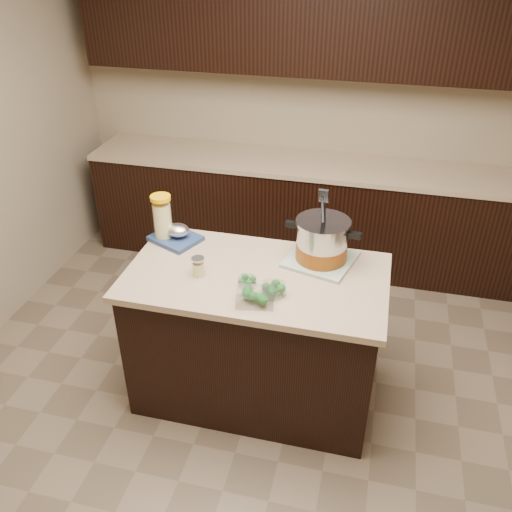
{
  "coord_description": "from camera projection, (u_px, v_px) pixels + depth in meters",
  "views": [
    {
      "loc": [
        0.6,
        -2.44,
        2.58
      ],
      "look_at": [
        0.0,
        0.0,
        1.02
      ],
      "focal_mm": 38.0,
      "sensor_mm": 36.0,
      "label": 1
    }
  ],
  "objects": [
    {
      "name": "ground_plane",
      "position": [
        256.0,
        390.0,
        3.49
      ],
      "size": [
        4.0,
        4.0,
        0.0
      ],
      "primitive_type": "plane",
      "color": "brown",
      "rests_on": "ground"
    },
    {
      "name": "room_shell",
      "position": [
        256.0,
        133.0,
        2.59
      ],
      "size": [
        4.04,
        4.04,
        2.72
      ],
      "color": "tan",
      "rests_on": "ground"
    },
    {
      "name": "back_cabinets",
      "position": [
        307.0,
        155.0,
        4.43
      ],
      "size": [
        3.6,
        0.63,
        2.33
      ],
      "color": "black",
      "rests_on": "ground"
    },
    {
      "name": "island",
      "position": [
        256.0,
        336.0,
        3.26
      ],
      "size": [
        1.46,
        0.81,
        0.9
      ],
      "color": "black",
      "rests_on": "ground"
    },
    {
      "name": "dish_towel",
      "position": [
        321.0,
        259.0,
        3.13
      ],
      "size": [
        0.44,
        0.44,
        0.02
      ],
      "primitive_type": "cube",
      "rotation": [
        0.0,
        0.0,
        -0.26
      ],
      "color": "#57754F",
      "rests_on": "island"
    },
    {
      "name": "stock_pot",
      "position": [
        322.0,
        243.0,
        3.07
      ],
      "size": [
        0.44,
        0.34,
        0.44
      ],
      "rotation": [
        0.0,
        0.0,
        -0.11
      ],
      "color": "#B7B7BC",
      "rests_on": "dish_towel"
    },
    {
      "name": "lemonade_pitcher",
      "position": [
        163.0,
        220.0,
        3.27
      ],
      "size": [
        0.13,
        0.13,
        0.29
      ],
      "rotation": [
        0.0,
        0.0,
        0.09
      ],
      "color": "#D6D283",
      "rests_on": "island"
    },
    {
      "name": "mason_jar",
      "position": [
        198.0,
        267.0,
        2.99
      ],
      "size": [
        0.08,
        0.08,
        0.12
      ],
      "rotation": [
        0.0,
        0.0,
        -0.12
      ],
      "color": "#D6D283",
      "rests_on": "island"
    },
    {
      "name": "broccoli_tub_left",
      "position": [
        247.0,
        282.0,
        2.92
      ],
      "size": [
        0.13,
        0.13,
        0.05
      ],
      "rotation": [
        0.0,
        0.0,
        0.28
      ],
      "color": "silver",
      "rests_on": "island"
    },
    {
      "name": "broccoli_tub_right",
      "position": [
        274.0,
        290.0,
        2.84
      ],
      "size": [
        0.17,
        0.17,
        0.06
      ],
      "rotation": [
        0.0,
        0.0,
        -0.35
      ],
      "color": "silver",
      "rests_on": "island"
    },
    {
      "name": "broccoli_tub_rect",
      "position": [
        255.0,
        298.0,
        2.78
      ],
      "size": [
        0.22,
        0.17,
        0.07
      ],
      "rotation": [
        0.0,
        0.0,
        0.17
      ],
      "color": "silver",
      "rests_on": "island"
    },
    {
      "name": "blue_tray",
      "position": [
        177.0,
        235.0,
        3.31
      ],
      "size": [
        0.35,
        0.32,
        0.11
      ],
      "rotation": [
        0.0,
        0.0,
        -0.42
      ],
      "color": "navy",
      "rests_on": "island"
    }
  ]
}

